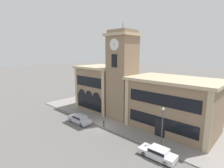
% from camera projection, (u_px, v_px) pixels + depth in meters
% --- Properties ---
extents(ground_plane, '(300.00, 300.00, 0.00)m').
position_uv_depth(ground_plane, '(100.00, 127.00, 29.15)').
color(ground_plane, '#605E5B').
extents(sidewalk_kerb, '(38.97, 13.41, 0.15)m').
position_uv_depth(sidewalk_kerb, '(125.00, 116.00, 33.96)').
color(sidewalk_kerb, gray).
rests_on(sidewalk_kerb, ground_plane).
extents(clock_tower, '(5.03, 5.03, 17.29)m').
position_uv_depth(clock_tower, '(122.00, 76.00, 31.73)').
color(clock_tower, '#897056').
rests_on(clock_tower, ground_plane).
extents(town_hall_left_wing, '(9.83, 8.63, 9.35)m').
position_uv_depth(town_hall_left_wing, '(103.00, 87.00, 38.33)').
color(town_hall_left_wing, '#897056').
rests_on(town_hall_left_wing, ground_plane).
extents(town_hall_right_wing, '(13.72, 8.63, 8.34)m').
position_uv_depth(town_hall_right_wing, '(173.00, 104.00, 27.70)').
color(town_hall_right_wing, '#897056').
rests_on(town_hall_right_wing, ground_plane).
extents(parked_car_near, '(4.73, 1.87, 1.38)m').
position_uv_depth(parked_car_near, '(80.00, 119.00, 30.69)').
color(parked_car_near, '#B2B7C1').
rests_on(parked_car_near, ground_plane).
extents(parked_car_mid, '(4.44, 1.83, 1.30)m').
position_uv_depth(parked_car_mid, '(158.00, 153.00, 20.51)').
color(parked_car_mid, silver).
rests_on(parked_car_mid, ground_plane).
extents(street_lamp, '(0.36, 0.36, 5.40)m').
position_uv_depth(street_lamp, '(162.00, 122.00, 21.90)').
color(street_lamp, '#4C4C51').
rests_on(street_lamp, sidewalk_kerb).
extents(bollard, '(0.18, 0.18, 1.06)m').
position_uv_depth(bollard, '(104.00, 124.00, 28.79)').
color(bollard, black).
rests_on(bollard, sidewalk_kerb).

